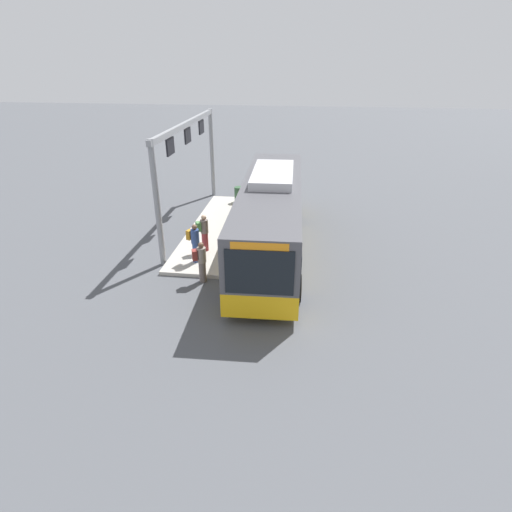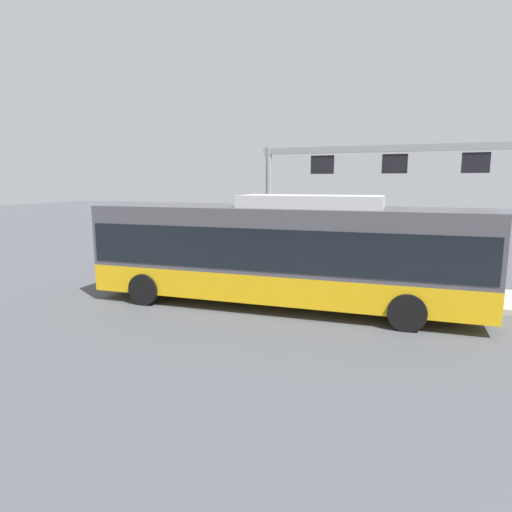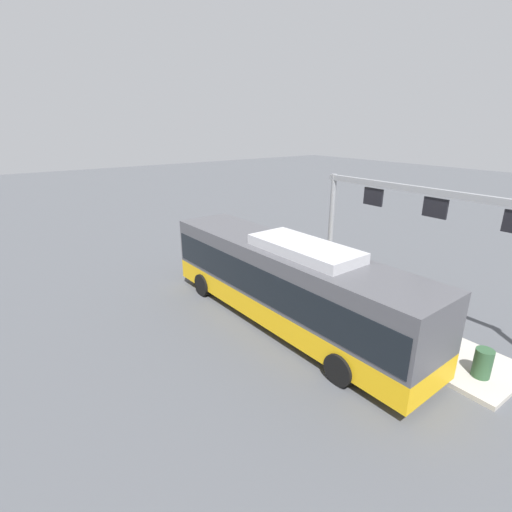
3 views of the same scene
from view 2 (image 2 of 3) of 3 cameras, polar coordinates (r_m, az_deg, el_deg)
ground_plane at (r=14.05m, az=3.19°, el=-6.43°), size 120.00×120.00×0.00m
platform_curb at (r=16.28m, az=13.20°, el=-4.14°), size 10.00×2.80×0.16m
bus_main at (r=13.66m, az=3.29°, el=0.90°), size 11.99×3.00×3.46m
person_boarding at (r=17.14m, az=-4.56°, el=-0.47°), size 0.49×0.60×1.67m
person_waiting_near at (r=17.14m, az=0.45°, el=0.11°), size 0.46×0.59×1.67m
person_waiting_mid at (r=16.69m, az=3.87°, el=-0.17°), size 0.54×0.61×1.67m
platform_sign_gantry at (r=17.31m, az=17.26°, el=8.91°), size 10.14×0.24×5.20m
trash_bin at (r=15.86m, az=27.97°, el=-3.42°), size 0.52×0.52×0.90m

